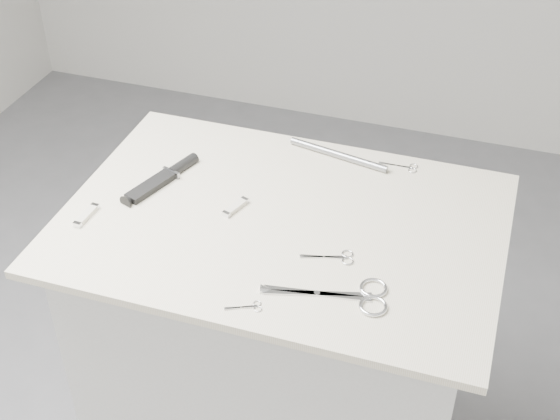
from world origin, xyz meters
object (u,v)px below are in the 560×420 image
(embroidery_scissors_b, at_px, (405,167))
(pocket_knife_b, at_px, (236,207))
(sheathed_knife, at_px, (166,176))
(tiny_scissors, at_px, (248,307))
(plinth, at_px, (282,360))
(metal_rail, at_px, (338,155))
(embroidery_scissors_a, at_px, (337,257))
(large_shears, at_px, (353,296))
(pocket_knife_a, at_px, (86,215))

(embroidery_scissors_b, bearing_deg, pocket_knife_b, -140.56)
(embroidery_scissors_b, bearing_deg, sheathed_knife, -158.13)
(sheathed_knife, height_order, pocket_knife_b, sheathed_knife)
(pocket_knife_b, bearing_deg, tiny_scissors, -135.97)
(plinth, bearing_deg, metal_rail, 79.04)
(embroidery_scissors_a, distance_m, metal_rail, 0.39)
(large_shears, relative_size, embroidery_scissors_a, 2.23)
(pocket_knife_b, bearing_deg, embroidery_scissors_b, -30.54)
(sheathed_knife, bearing_deg, pocket_knife_b, -87.06)
(embroidery_scissors_b, xyz_separation_m, pocket_knife_b, (-0.34, -0.29, 0.00))
(sheathed_knife, bearing_deg, plinth, -82.32)
(embroidery_scissors_b, bearing_deg, large_shears, -92.43)
(sheathed_knife, xyz_separation_m, pocket_knife_a, (-0.11, -0.20, -0.00))
(sheathed_knife, bearing_deg, embroidery_scissors_b, -47.68)
(plinth, distance_m, pocket_knife_b, 0.49)
(embroidery_scissors_b, xyz_separation_m, sheathed_knife, (-0.54, -0.23, 0.01))
(plinth, height_order, pocket_knife_b, pocket_knife_b)
(embroidery_scissors_b, bearing_deg, plinth, -128.35)
(embroidery_scissors_b, relative_size, metal_rail, 0.35)
(tiny_scissors, bearing_deg, pocket_knife_a, 135.92)
(embroidery_scissors_a, height_order, tiny_scissors, same)
(embroidery_scissors_a, bearing_deg, tiny_scissors, -138.37)
(metal_rail, bearing_deg, pocket_knife_a, -139.13)
(embroidery_scissors_a, xyz_separation_m, tiny_scissors, (-0.13, -0.20, -0.00))
(pocket_knife_a, bearing_deg, metal_rail, -46.03)
(embroidery_scissors_a, bearing_deg, large_shears, -75.54)
(large_shears, height_order, tiny_scissors, large_shears)
(pocket_knife_a, relative_size, metal_rail, 0.32)
(embroidery_scissors_a, distance_m, pocket_knife_b, 0.28)
(sheathed_knife, xyz_separation_m, pocket_knife_b, (0.20, -0.06, -0.00))
(tiny_scissors, xyz_separation_m, metal_rail, (0.03, 0.58, 0.01))
(tiny_scissors, xyz_separation_m, pocket_knife_a, (-0.45, 0.16, 0.00))
(embroidery_scissors_a, relative_size, pocket_knife_a, 1.36)
(embroidery_scissors_a, xyz_separation_m, embroidery_scissors_b, (0.07, 0.39, -0.00))
(plinth, bearing_deg, embroidery_scissors_b, 52.91)
(embroidery_scissors_b, height_order, metal_rail, metal_rail)
(large_shears, relative_size, sheathed_knife, 1.15)
(embroidery_scissors_a, height_order, pocket_knife_b, pocket_knife_b)
(sheathed_knife, xyz_separation_m, metal_rail, (0.38, 0.22, 0.00))
(plinth, distance_m, large_shears, 0.56)
(embroidery_scissors_b, height_order, pocket_knife_b, pocket_knife_b)
(plinth, relative_size, embroidery_scissors_a, 7.80)
(embroidery_scissors_b, distance_m, pocket_knife_b, 0.45)
(tiny_scissors, distance_m, sheathed_knife, 0.49)
(embroidery_scissors_a, height_order, pocket_knife_a, pocket_knife_a)
(large_shears, xyz_separation_m, sheathed_knife, (-0.53, 0.26, 0.00))
(pocket_knife_a, bearing_deg, sheathed_knife, -25.98)
(pocket_knife_b, bearing_deg, pocket_knife_a, 132.16)
(embroidery_scissors_b, relative_size, pocket_knife_a, 1.13)
(tiny_scissors, xyz_separation_m, pocket_knife_b, (-0.14, 0.29, 0.00))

